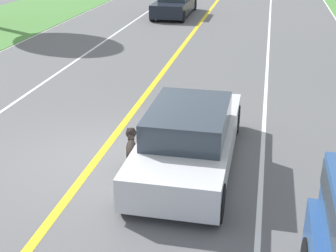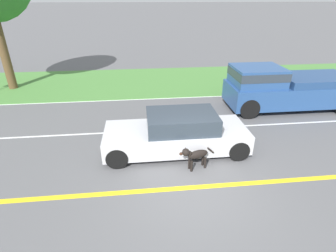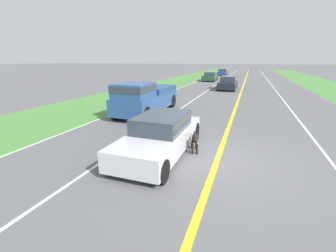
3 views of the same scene
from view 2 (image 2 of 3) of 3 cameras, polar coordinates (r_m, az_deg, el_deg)
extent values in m
plane|color=#5B5B5E|center=(7.44, 5.37, -13.19)|extent=(400.00, 400.00, 0.00)
cube|color=yellow|center=(7.43, 5.37, -13.16)|extent=(0.18, 160.00, 0.01)
cube|color=white|center=(13.50, -0.41, 6.09)|extent=(0.14, 160.00, 0.01)
cube|color=white|center=(10.32, 1.61, -0.72)|extent=(0.10, 160.00, 0.01)
cube|color=#4C843D|center=(16.33, -1.52, 9.81)|extent=(6.00, 160.00, 0.03)
cube|color=silver|center=(8.74, 1.70, -2.42)|extent=(1.77, 4.67, 0.64)
cube|color=#2D3842|center=(8.50, 3.00, 1.11)|extent=(1.52, 2.24, 0.54)
cylinder|color=black|center=(9.48, -10.44, -1.55)|extent=(0.22, 0.67, 0.67)
cylinder|color=black|center=(9.92, 11.99, -0.39)|extent=(0.22, 0.67, 0.67)
cylinder|color=black|center=(8.11, -11.03, -6.85)|extent=(0.22, 0.67, 0.67)
cylinder|color=black|center=(8.61, 15.11, -5.19)|extent=(0.22, 0.67, 0.67)
ellipsoid|color=black|center=(7.89, 6.49, -6.15)|extent=(0.39, 0.70, 0.27)
cylinder|color=black|center=(8.03, 4.65, -8.13)|extent=(0.07, 0.07, 0.36)
cylinder|color=black|center=(8.22, 7.57, -7.38)|extent=(0.07, 0.07, 0.36)
cylinder|color=black|center=(7.92, 5.14, -8.70)|extent=(0.07, 0.07, 0.36)
cylinder|color=black|center=(8.11, 8.09, -7.91)|extent=(0.07, 0.07, 0.36)
cylinder|color=black|center=(7.72, 4.68, -5.94)|extent=(0.18, 0.21, 0.18)
sphere|color=black|center=(7.64, 3.91, -5.73)|extent=(0.28, 0.28, 0.23)
ellipsoid|color=#331E14|center=(7.59, 2.85, -6.09)|extent=(0.13, 0.13, 0.09)
cone|color=black|center=(7.65, 3.80, -4.95)|extent=(0.09, 0.09, 0.10)
cone|color=black|center=(7.55, 4.22, -5.40)|extent=(0.09, 0.09, 0.10)
cylinder|color=black|center=(8.07, 9.24, -5.23)|extent=(0.12, 0.25, 0.25)
cube|color=#284C84|center=(13.26, 24.67, 6.53)|extent=(2.04, 5.55, 0.93)
cube|color=#284C84|center=(12.28, 18.84, 10.29)|extent=(1.80, 2.10, 0.79)
cube|color=#2D3842|center=(12.25, 18.93, 10.82)|extent=(1.82, 2.12, 0.35)
cube|color=navy|center=(13.72, 29.42, 8.90)|extent=(2.00, 3.15, 0.32)
cylinder|color=black|center=(13.22, 14.29, 6.77)|extent=(0.22, 0.86, 0.86)
cylinder|color=black|center=(15.27, 29.88, 6.67)|extent=(0.22, 0.86, 0.86)
cylinder|color=black|center=(11.61, 17.31, 3.58)|extent=(0.22, 0.86, 0.86)
cylinder|color=brown|center=(16.89, -32.21, 13.76)|extent=(0.45, 0.45, 4.22)
camera|label=1|loc=(13.23, 44.31, 19.35)|focal=50.00mm
camera|label=3|loc=(7.68, -55.08, 3.24)|focal=24.00mm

